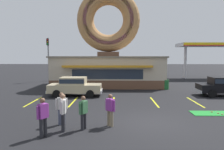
# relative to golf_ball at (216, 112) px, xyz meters

# --- Properties ---
(ground_plane) EXTENTS (160.00, 160.00, 0.00)m
(ground_plane) POSITION_rel_golf_ball_xyz_m (-4.31, -2.04, -0.05)
(ground_plane) COLOR black
(donut_shop_building) EXTENTS (12.30, 6.75, 10.96)m
(donut_shop_building) POSITION_rel_golf_ball_xyz_m (-6.89, 11.90, 3.69)
(donut_shop_building) COLOR brown
(donut_shop_building) RESTS_ON ground
(putting_mat) EXTENTS (3.75, 1.12, 0.03)m
(putting_mat) POSITION_rel_golf_ball_xyz_m (0.33, -0.25, -0.04)
(putting_mat) COLOR #1E842D
(putting_mat) RESTS_ON ground
(mini_donut_near_left) EXTENTS (0.13, 0.13, 0.04)m
(mini_donut_near_left) POSITION_rel_golf_ball_xyz_m (-0.03, -0.34, -0.00)
(mini_donut_near_left) COLOR #A5724C
(mini_donut_near_left) RESTS_ON putting_mat
(mini_donut_near_right) EXTENTS (0.13, 0.13, 0.04)m
(mini_donut_near_right) POSITION_rel_golf_ball_xyz_m (-0.27, -0.04, -0.00)
(mini_donut_near_right) COLOR brown
(mini_donut_near_right) RESTS_ON putting_mat
(mini_donut_mid_centre) EXTENTS (0.13, 0.13, 0.04)m
(mini_donut_mid_centre) POSITION_rel_golf_ball_xyz_m (0.10, -0.57, -0.00)
(mini_donut_mid_centre) COLOR #A5724C
(mini_donut_mid_centre) RESTS_ON putting_mat
(golf_ball) EXTENTS (0.04, 0.04, 0.04)m
(golf_ball) POSITION_rel_golf_ball_xyz_m (0.00, 0.00, 0.00)
(golf_ball) COLOR white
(golf_ball) RESTS_ON putting_mat
(car_black) EXTENTS (4.59, 2.05, 1.60)m
(car_black) POSITION_rel_golf_ball_xyz_m (3.20, 5.61, 0.82)
(car_black) COLOR black
(car_black) RESTS_ON ground
(car_champagne) EXTENTS (4.56, 1.99, 1.60)m
(car_champagne) POSITION_rel_golf_ball_xyz_m (-9.55, 5.34, 0.82)
(car_champagne) COLOR #BCAD89
(car_champagne) RESTS_ON ground
(pedestrian_blue_sweater_man) EXTENTS (0.47, 0.43, 1.57)m
(pedestrian_blue_sweater_man) POSITION_rel_golf_ball_xyz_m (-6.31, -2.67, 0.81)
(pedestrian_blue_sweater_man) COLOR #7F7056
(pedestrian_blue_sweater_man) RESTS_ON ground
(pedestrian_hooded_kid) EXTENTS (0.55, 0.37, 1.60)m
(pedestrian_hooded_kid) POSITION_rel_golf_ball_xyz_m (-8.73, -2.43, 0.83)
(pedestrian_hooded_kid) COLOR #474C66
(pedestrian_hooded_kid) RESTS_ON ground
(pedestrian_leather_jacket_man) EXTENTS (0.41, 0.51, 1.67)m
(pedestrian_leather_jacket_man) POSITION_rel_golf_ball_xyz_m (-9.08, -4.14, 0.87)
(pedestrian_leather_jacket_man) COLOR #232328
(pedestrian_leather_jacket_man) RESTS_ON ground
(pedestrian_clipboard_woman) EXTENTS (0.27, 0.59, 1.71)m
(pedestrian_clipboard_woman) POSITION_rel_golf_ball_xyz_m (-8.41, -3.43, 0.90)
(pedestrian_clipboard_woman) COLOR #232328
(pedestrian_clipboard_woman) RESTS_ON ground
(pedestrian_beanie_man) EXTENTS (0.38, 0.54, 1.57)m
(pedestrian_beanie_man) POSITION_rel_golf_ball_xyz_m (-7.53, -3.18, 0.81)
(pedestrian_beanie_man) COLOR #232328
(pedestrian_beanie_man) RESTS_ON ground
(trash_bin) EXTENTS (0.57, 0.57, 0.97)m
(trash_bin) POSITION_rel_golf_ball_xyz_m (-0.92, 9.16, 0.45)
(trash_bin) COLOR #1E662D
(trash_bin) RESTS_ON ground
(traffic_light_pole) EXTENTS (0.28, 0.47, 5.80)m
(traffic_light_pole) POSITION_rel_golf_ball_xyz_m (-15.13, 16.23, 3.66)
(traffic_light_pole) COLOR #595B60
(traffic_light_pole) RESTS_ON ground
(gas_station_canopy) EXTENTS (9.00, 4.46, 5.30)m
(gas_station_canopy) POSITION_rel_golf_ball_xyz_m (7.98, 20.27, 4.81)
(gas_station_canopy) COLOR silver
(gas_station_canopy) RESTS_ON ground
(parking_stripe_far_left) EXTENTS (0.12, 3.60, 0.01)m
(parking_stripe_far_left) POSITION_rel_golf_ball_xyz_m (-12.20, 2.96, -0.05)
(parking_stripe_far_left) COLOR yellow
(parking_stripe_far_left) RESTS_ON ground
(parking_stripe_left) EXTENTS (0.12, 3.60, 0.01)m
(parking_stripe_left) POSITION_rel_golf_ball_xyz_m (-9.20, 2.96, -0.05)
(parking_stripe_left) COLOR yellow
(parking_stripe_left) RESTS_ON ground
(parking_stripe_mid_left) EXTENTS (0.12, 3.60, 0.01)m
(parking_stripe_mid_left) POSITION_rel_golf_ball_xyz_m (-6.20, 2.96, -0.05)
(parking_stripe_mid_left) COLOR yellow
(parking_stripe_mid_left) RESTS_ON ground
(parking_stripe_centre) EXTENTS (0.12, 3.60, 0.01)m
(parking_stripe_centre) POSITION_rel_golf_ball_xyz_m (-3.20, 2.96, -0.05)
(parking_stripe_centre) COLOR yellow
(parking_stripe_centre) RESTS_ON ground
(parking_stripe_mid_right) EXTENTS (0.12, 3.60, 0.01)m
(parking_stripe_mid_right) POSITION_rel_golf_ball_xyz_m (-0.20, 2.96, -0.05)
(parking_stripe_mid_right) COLOR yellow
(parking_stripe_mid_right) RESTS_ON ground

